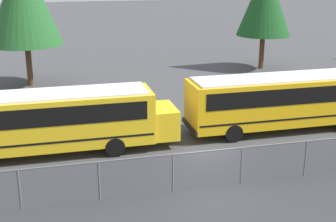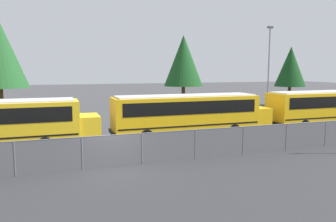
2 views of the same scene
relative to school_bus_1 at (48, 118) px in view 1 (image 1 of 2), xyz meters
The scene contains 5 objects.
ground_plane 8.65m from the school_bus_1, 40.29° to the right, with size 200.00×200.00×0.00m, color #424244.
fence 8.50m from the school_bus_1, 40.31° to the right, with size 64.03×0.07×1.70m.
school_bus_1 is the anchor object (origin of this frame).
school_bus_2 13.11m from the school_bus_1, ahead, with size 12.22×2.63×3.13m.
tree_2 24.67m from the school_bus_1, 39.89° to the left, with size 4.72×4.72×9.13m.
Camera 1 is at (-6.03, -17.07, 9.20)m, focal length 50.00 mm.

